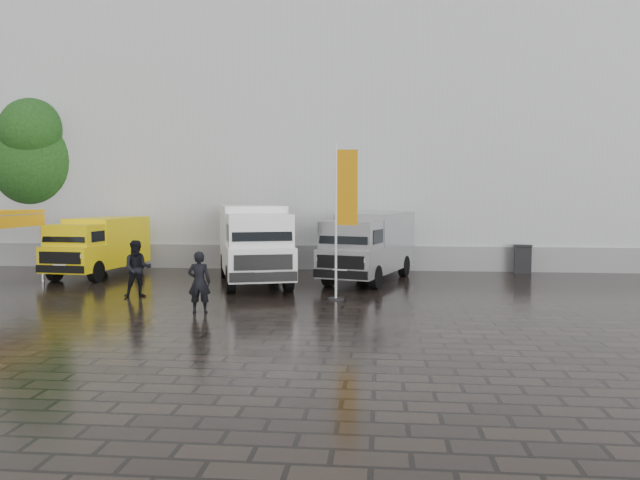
{
  "coord_description": "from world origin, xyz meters",
  "views": [
    {
      "loc": [
        2.44,
        -17.64,
        3.07
      ],
      "look_at": [
        0.49,
        2.2,
        1.64
      ],
      "focal_mm": 35.0,
      "sensor_mm": 36.0,
      "label": 1
    }
  ],
  "objects_px": {
    "van_yellow": "(98,247)",
    "person_front": "(199,282)",
    "person_tent": "(137,269)",
    "van_white": "(254,245)",
    "van_silver": "(369,247)",
    "flagpole": "(342,214)",
    "wheelie_bin": "(523,259)"
  },
  "relations": [
    {
      "from": "van_yellow",
      "to": "person_front",
      "type": "height_order",
      "value": "van_yellow"
    },
    {
      "from": "van_yellow",
      "to": "person_tent",
      "type": "height_order",
      "value": "van_yellow"
    },
    {
      "from": "person_front",
      "to": "van_yellow",
      "type": "bearing_deg",
      "value": -54.6
    },
    {
      "from": "van_white",
      "to": "person_tent",
      "type": "bearing_deg",
      "value": -148.17
    },
    {
      "from": "van_yellow",
      "to": "person_tent",
      "type": "distance_m",
      "value": 5.67
    },
    {
      "from": "van_silver",
      "to": "flagpole",
      "type": "bearing_deg",
      "value": -82.16
    },
    {
      "from": "van_silver",
      "to": "person_front",
      "type": "xyz_separation_m",
      "value": [
        -4.28,
        -6.63,
        -0.41
      ]
    },
    {
      "from": "van_white",
      "to": "flagpole",
      "type": "distance_m",
      "value": 4.7
    },
    {
      "from": "van_silver",
      "to": "person_front",
      "type": "bearing_deg",
      "value": -105.3
    },
    {
      "from": "flagpole",
      "to": "person_tent",
      "type": "bearing_deg",
      "value": -178.61
    },
    {
      "from": "van_yellow",
      "to": "flagpole",
      "type": "bearing_deg",
      "value": -18.85
    },
    {
      "from": "person_front",
      "to": "person_tent",
      "type": "relative_size",
      "value": 0.94
    },
    {
      "from": "van_silver",
      "to": "person_front",
      "type": "relative_size",
      "value": 3.46
    },
    {
      "from": "wheelie_bin",
      "to": "van_yellow",
      "type": "bearing_deg",
      "value": -161.19
    },
    {
      "from": "van_white",
      "to": "wheelie_bin",
      "type": "xyz_separation_m",
      "value": [
        10.02,
        3.87,
        -0.79
      ]
    },
    {
      "from": "van_white",
      "to": "person_tent",
      "type": "height_order",
      "value": "van_white"
    },
    {
      "from": "van_silver",
      "to": "van_yellow",
      "type": "bearing_deg",
      "value": -163.92
    },
    {
      "from": "van_white",
      "to": "wheelie_bin",
      "type": "height_order",
      "value": "van_white"
    },
    {
      "from": "van_white",
      "to": "van_silver",
      "type": "height_order",
      "value": "van_white"
    },
    {
      "from": "van_white",
      "to": "flagpole",
      "type": "bearing_deg",
      "value": -60.65
    },
    {
      "from": "person_front",
      "to": "van_silver",
      "type": "bearing_deg",
      "value": -128.36
    },
    {
      "from": "flagpole",
      "to": "wheelie_bin",
      "type": "distance_m",
      "value": 9.92
    },
    {
      "from": "person_front",
      "to": "person_tent",
      "type": "bearing_deg",
      "value": -47.38
    },
    {
      "from": "wheelie_bin",
      "to": "person_tent",
      "type": "bearing_deg",
      "value": -141.26
    },
    {
      "from": "van_yellow",
      "to": "van_silver",
      "type": "bearing_deg",
      "value": 4.46
    },
    {
      "from": "wheelie_bin",
      "to": "flagpole",
      "type": "bearing_deg",
      "value": -124.1
    },
    {
      "from": "van_yellow",
      "to": "van_silver",
      "type": "xyz_separation_m",
      "value": [
        10.25,
        -0.27,
        0.11
      ]
    },
    {
      "from": "wheelie_bin",
      "to": "person_front",
      "type": "xyz_separation_m",
      "value": [
        -10.3,
        -9.5,
        0.25
      ]
    },
    {
      "from": "person_tent",
      "to": "van_yellow",
      "type": "bearing_deg",
      "value": 103.71
    },
    {
      "from": "van_yellow",
      "to": "van_silver",
      "type": "distance_m",
      "value": 10.25
    },
    {
      "from": "wheelie_bin",
      "to": "person_tent",
      "type": "distance_m",
      "value": 14.76
    },
    {
      "from": "flagpole",
      "to": "van_silver",
      "type": "bearing_deg",
      "value": 80.28
    }
  ]
}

